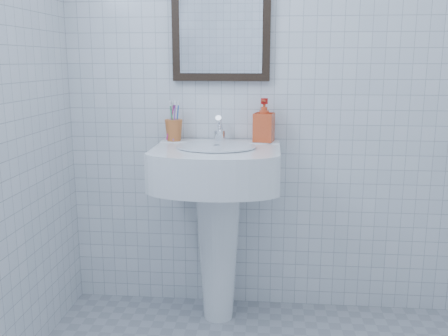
# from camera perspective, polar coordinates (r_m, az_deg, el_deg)

# --- Properties ---
(wall_back) EXTENTS (2.20, 0.02, 2.50)m
(wall_back) POSITION_cam_1_polar(r_m,az_deg,el_deg) (2.62, 5.80, 10.08)
(wall_back) COLOR white
(wall_back) RESTS_ON ground
(wall_front) EXTENTS (2.20, 0.02, 2.50)m
(wall_front) POSITION_cam_1_polar(r_m,az_deg,el_deg) (0.24, 10.08, -10.74)
(wall_front) COLOR white
(wall_front) RESTS_ON ground
(washbasin) EXTENTS (0.61, 0.45, 0.94)m
(washbasin) POSITION_cam_1_polar(r_m,az_deg,el_deg) (2.52, -0.74, -4.16)
(washbasin) COLOR white
(washbasin) RESTS_ON ground
(faucet) EXTENTS (0.06, 0.12, 0.14)m
(faucet) POSITION_cam_1_polar(r_m,az_deg,el_deg) (2.56, -0.50, 4.26)
(faucet) COLOR silver
(faucet) RESTS_ON washbasin
(toothbrush_cup) EXTENTS (0.12, 0.12, 0.11)m
(toothbrush_cup) POSITION_cam_1_polar(r_m,az_deg,el_deg) (2.60, -5.76, 4.33)
(toothbrush_cup) COLOR #C5642D
(toothbrush_cup) RESTS_ON washbasin
(soap_dispenser) EXTENTS (0.12, 0.12, 0.22)m
(soap_dispenser) POSITION_cam_1_polar(r_m,az_deg,el_deg) (2.56, 4.59, 5.44)
(soap_dispenser) COLOR red
(soap_dispenser) RESTS_ON washbasin
(wall_mirror) EXTENTS (0.50, 0.04, 0.62)m
(wall_mirror) POSITION_cam_1_polar(r_m,az_deg,el_deg) (2.62, -0.34, 16.70)
(wall_mirror) COLOR black
(wall_mirror) RESTS_ON wall_back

